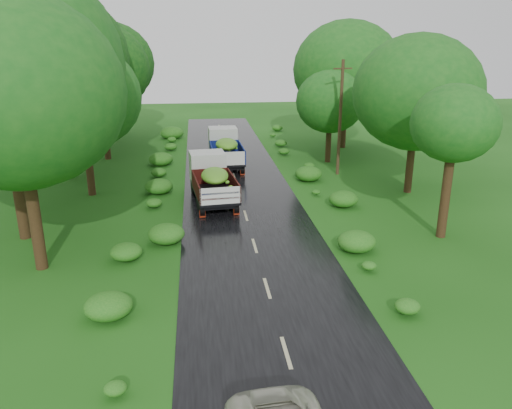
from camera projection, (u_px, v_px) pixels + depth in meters
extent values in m
plane|color=#164A0F|center=(286.00, 353.00, 14.68)|extent=(120.00, 120.00, 0.00)
cube|color=black|center=(264.00, 276.00, 19.38)|extent=(6.50, 80.00, 0.02)
cube|color=#BFB78C|center=(286.00, 352.00, 14.67)|extent=(0.12, 1.60, 0.00)
cube|color=#BFB78C|center=(267.00, 288.00, 18.44)|extent=(0.12, 1.60, 0.00)
cube|color=#BFB78C|center=(255.00, 246.00, 22.21)|extent=(0.12, 1.60, 0.00)
cube|color=#BFB78C|center=(246.00, 215.00, 25.97)|extent=(0.12, 1.60, 0.00)
cube|color=#BFB78C|center=(239.00, 193.00, 29.74)|extent=(0.12, 1.60, 0.00)
cube|color=#BFB78C|center=(234.00, 176.00, 33.50)|extent=(0.12, 1.60, 0.00)
cube|color=#BFB78C|center=(230.00, 162.00, 37.27)|extent=(0.12, 1.60, 0.00)
cube|color=#BFB78C|center=(226.00, 150.00, 41.04)|extent=(0.12, 1.60, 0.00)
cube|color=#BFB78C|center=(224.00, 141.00, 44.80)|extent=(0.12, 1.60, 0.00)
cube|color=#BFB78C|center=(221.00, 133.00, 48.57)|extent=(0.12, 1.60, 0.00)
cube|color=#BFB78C|center=(219.00, 126.00, 52.34)|extent=(0.12, 1.60, 0.00)
cube|color=black|center=(213.00, 193.00, 27.84)|extent=(2.10, 5.29, 0.26)
cylinder|color=black|center=(194.00, 187.00, 29.43)|extent=(0.35, 0.94, 0.91)
cylinder|color=black|center=(223.00, 185.00, 29.80)|extent=(0.35, 0.94, 0.91)
cylinder|color=black|center=(199.00, 203.00, 26.62)|extent=(0.35, 0.94, 0.91)
cylinder|color=black|center=(232.00, 200.00, 26.99)|extent=(0.35, 0.94, 0.91)
cylinder|color=black|center=(202.00, 208.00, 25.75)|extent=(0.35, 0.94, 0.91)
cylinder|color=black|center=(235.00, 206.00, 26.12)|extent=(0.35, 0.94, 0.91)
cube|color=maroon|center=(202.00, 214.00, 25.53)|extent=(0.31, 0.07, 0.41)
cube|color=maroon|center=(236.00, 211.00, 25.90)|extent=(0.31, 0.07, 0.41)
cube|color=silver|center=(207.00, 167.00, 29.43)|extent=(2.19, 1.94, 1.74)
cube|color=black|center=(215.00, 194.00, 26.89)|extent=(2.50, 4.13, 0.15)
cube|color=#3F110B|center=(196.00, 186.00, 26.51)|extent=(0.48, 3.92, 0.87)
cube|color=#3F110B|center=(234.00, 184.00, 26.94)|extent=(0.48, 3.92, 0.87)
cube|color=#3F110B|center=(210.00, 176.00, 28.51)|extent=(2.10, 0.29, 0.87)
cube|color=silver|center=(221.00, 196.00, 24.94)|extent=(2.10, 0.29, 0.87)
ellipsoid|color=#4C911A|center=(215.00, 175.00, 26.55)|extent=(2.10, 3.47, 0.91)
cube|color=black|center=(226.00, 159.00, 35.51)|extent=(1.77, 5.31, 0.26)
cylinder|color=black|center=(211.00, 156.00, 37.22)|extent=(0.29, 0.94, 0.93)
cylinder|color=black|center=(235.00, 155.00, 37.47)|extent=(0.29, 0.94, 0.93)
cylinder|color=black|center=(214.00, 166.00, 34.30)|extent=(0.29, 0.94, 0.93)
cylinder|color=black|center=(240.00, 165.00, 34.56)|extent=(0.29, 0.94, 0.93)
cylinder|color=black|center=(215.00, 169.00, 33.41)|extent=(0.29, 0.94, 0.93)
cylinder|color=black|center=(242.00, 168.00, 33.66)|extent=(0.29, 0.94, 0.93)
cube|color=maroon|center=(216.00, 173.00, 33.17)|extent=(0.32, 0.05, 0.42)
cube|color=maroon|center=(243.00, 172.00, 33.43)|extent=(0.32, 0.05, 0.42)
cube|color=silver|center=(223.00, 139.00, 37.15)|extent=(2.11, 1.84, 1.77)
cube|color=black|center=(227.00, 159.00, 34.52)|extent=(2.27, 4.08, 0.15)
cube|color=navy|center=(212.00, 153.00, 34.21)|extent=(0.20, 4.02, 0.89)
cube|color=navy|center=(242.00, 152.00, 34.50)|extent=(0.20, 4.02, 0.89)
cube|color=navy|center=(224.00, 146.00, 36.20)|extent=(2.15, 0.14, 0.89)
cube|color=silver|center=(230.00, 159.00, 32.51)|extent=(2.15, 0.14, 0.89)
ellipsoid|color=#4C911A|center=(227.00, 144.00, 34.18)|extent=(1.91, 3.43, 0.93)
cylinder|color=#382616|center=(340.00, 119.00, 32.75)|extent=(0.25, 0.25, 7.52)
cube|color=#382616|center=(343.00, 68.00, 31.73)|extent=(1.31, 0.38, 0.09)
cylinder|color=black|center=(28.00, 173.00, 18.84)|extent=(0.47, 0.47, 7.91)
ellipsoid|color=#0B3E0F|center=(16.00, 92.00, 17.89)|extent=(3.97, 3.97, 3.57)
cylinder|color=black|center=(11.00, 145.00, 21.76)|extent=(0.49, 0.49, 8.76)
cylinder|color=black|center=(87.00, 140.00, 28.48)|extent=(0.44, 0.44, 6.50)
ellipsoid|color=#0B3E0F|center=(82.00, 96.00, 27.69)|extent=(3.63, 3.63, 3.27)
cylinder|color=black|center=(62.00, 111.00, 31.63)|extent=(0.49, 0.49, 8.76)
ellipsoid|color=#0B3E0F|center=(55.00, 57.00, 30.57)|extent=(4.24, 4.24, 3.82)
cylinder|color=black|center=(103.00, 109.00, 36.99)|extent=(0.46, 0.46, 7.58)
ellipsoid|color=#0B3E0F|center=(100.00, 69.00, 36.07)|extent=(3.80, 3.80, 3.42)
cylinder|color=black|center=(82.00, 101.00, 40.94)|extent=(0.47, 0.47, 7.71)
ellipsoid|color=#0B3E0F|center=(78.00, 64.00, 40.01)|extent=(4.41, 4.41, 3.97)
cylinder|color=black|center=(112.00, 95.00, 46.12)|extent=(0.46, 0.46, 7.51)
ellipsoid|color=#0B3E0F|center=(109.00, 63.00, 45.22)|extent=(4.05, 4.05, 3.64)
cylinder|color=black|center=(448.00, 174.00, 22.33)|extent=(0.42, 0.42, 6.02)
ellipsoid|color=#165A18|center=(455.00, 123.00, 21.61)|extent=(2.76, 2.76, 2.48)
cylinder|color=black|center=(413.00, 137.00, 28.96)|extent=(0.44, 0.44, 6.68)
ellipsoid|color=#165A18|center=(417.00, 93.00, 28.15)|extent=(3.81, 3.81, 3.43)
cylinder|color=black|center=(329.00, 128.00, 36.52)|extent=(0.40, 0.40, 5.06)
ellipsoid|color=#165A18|center=(330.00, 102.00, 35.91)|extent=(3.16, 3.16, 2.84)
cylinder|color=black|center=(345.00, 104.00, 41.10)|extent=(0.45, 0.45, 7.22)
ellipsoid|color=#165A18|center=(347.00, 70.00, 40.23)|extent=(4.18, 4.18, 3.76)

